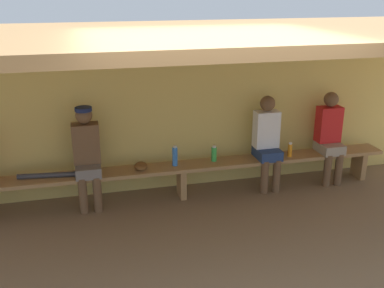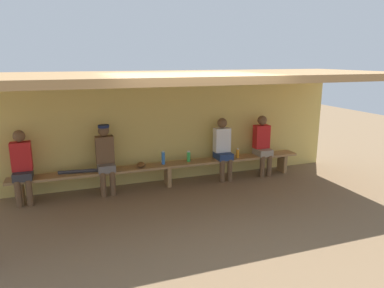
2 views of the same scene
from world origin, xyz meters
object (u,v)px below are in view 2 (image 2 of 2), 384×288
(player_in_red, at_px, (262,143))
(baseball_glove_worn, at_px, (141,165))
(baseball_bat, at_px, (79,171))
(bench, at_px, (168,167))
(water_bottle_blue, at_px, (189,156))
(player_shirtless_tan, at_px, (105,156))
(water_bottle_clear, at_px, (238,153))
(player_rightmost, at_px, (22,164))
(player_middle, at_px, (223,146))
(water_bottle_orange, at_px, (163,158))

(player_in_red, relative_size, baseball_glove_worn, 5.56)
(baseball_bat, bearing_deg, baseball_glove_worn, 6.21)
(bench, bearing_deg, water_bottle_blue, 5.49)
(bench, xyz_separation_m, player_shirtless_tan, (-1.23, 0.00, 0.36))
(water_bottle_clear, distance_m, baseball_glove_worn, 2.12)
(player_shirtless_tan, xyz_separation_m, player_rightmost, (-1.46, -0.00, -0.02))
(player_in_red, bearing_deg, player_rightmost, 180.00)
(player_in_red, distance_m, baseball_bat, 3.94)
(player_in_red, distance_m, water_bottle_blue, 1.74)
(player_middle, height_order, baseball_glove_worn, player_middle)
(player_shirtless_tan, height_order, player_rightmost, player_shirtless_tan)
(bench, relative_size, baseball_glove_worn, 25.00)
(bench, height_order, baseball_bat, baseball_bat)
(player_shirtless_tan, bearing_deg, bench, -0.17)
(water_bottle_clear, bearing_deg, player_middle, 171.90)
(baseball_glove_worn, bearing_deg, player_rightmost, -79.58)
(bench, distance_m, baseball_bat, 1.74)
(water_bottle_clear, relative_size, baseball_bat, 0.28)
(player_shirtless_tan, height_order, baseball_bat, player_shirtless_tan)
(water_bottle_clear, bearing_deg, baseball_glove_worn, 179.01)
(water_bottle_blue, bearing_deg, bench, -174.51)
(bench, xyz_separation_m, baseball_glove_worn, (-0.55, -0.01, 0.12))
(player_shirtless_tan, xyz_separation_m, baseball_glove_worn, (0.68, -0.01, -0.24))
(player_middle, relative_size, baseball_bat, 1.78)
(player_middle, xyz_separation_m, water_bottle_blue, (-0.76, 0.04, -0.16))
(water_bottle_blue, distance_m, water_bottle_clear, 1.10)
(bench, distance_m, water_bottle_orange, 0.22)
(player_shirtless_tan, xyz_separation_m, water_bottle_orange, (1.15, 0.01, -0.15))
(water_bottle_orange, height_order, baseball_bat, water_bottle_orange)
(bench, distance_m, player_rightmost, 2.71)
(baseball_bat, bearing_deg, player_middle, 6.66)
(water_bottle_orange, bearing_deg, water_bottle_clear, -2.01)
(player_rightmost, relative_size, baseball_bat, 1.78)
(bench, height_order, water_bottle_blue, water_bottle_blue)
(baseball_bat, bearing_deg, water_bottle_blue, 7.78)
(player_shirtless_tan, height_order, water_bottle_blue, player_shirtless_tan)
(player_middle, height_order, water_bottle_clear, player_middle)
(water_bottle_clear, bearing_deg, water_bottle_blue, 175.31)
(water_bottle_clear, distance_m, baseball_bat, 3.30)
(baseball_glove_worn, bearing_deg, player_in_red, 100.94)
(water_bottle_blue, bearing_deg, water_bottle_clear, -4.69)
(player_middle, xyz_separation_m, water_bottle_clear, (0.33, -0.05, -0.17))
(water_bottle_orange, relative_size, baseball_glove_worn, 1.17)
(player_shirtless_tan, bearing_deg, player_middle, -0.01)
(bench, xyz_separation_m, player_rightmost, (-2.69, 0.00, 0.34))
(player_shirtless_tan, relative_size, baseball_glove_worn, 5.60)
(water_bottle_orange, bearing_deg, player_in_red, -0.26)
(player_in_red, height_order, player_middle, same)
(baseball_glove_worn, bearing_deg, player_shirtless_tan, -80.26)
(bench, height_order, water_bottle_orange, water_bottle_orange)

